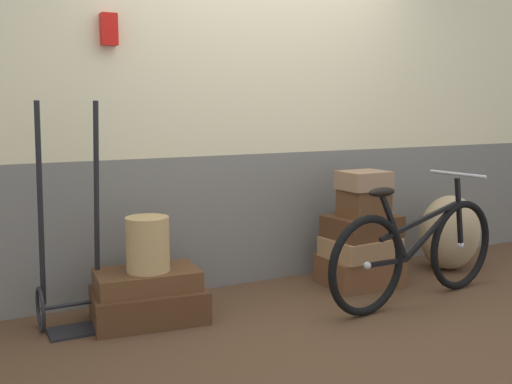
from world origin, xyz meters
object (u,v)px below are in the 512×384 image
Objects in this scene: suitcase_3 at (360,247)px; wicker_basket at (148,244)px; suitcase_1 at (147,279)px; burlap_sack at (450,232)px; bicycle at (417,252)px; suitcase_4 at (362,226)px; suitcase_2 at (359,270)px; luggage_trolley at (73,274)px; suitcase_5 at (364,202)px; suitcase_6 at (364,180)px; suitcase_0 at (149,305)px.

suitcase_3 is 1.65m from wicker_basket.
burlap_sack is (2.56, -0.03, 0.05)m from suitcase_1.
bicycle is at bearing -148.78° from burlap_sack.
suitcase_4 is 1.51× the size of wicker_basket.
suitcase_2 is 0.34m from suitcase_4.
suitcase_1 is 1.85× the size of wicker_basket.
suitcase_4 is 2.11m from luggage_trolley.
suitcase_4 is at bearing 98.88° from bicycle.
suitcase_6 is (-0.02, -0.02, 0.17)m from suitcase_5.
suitcase_3 is at bearing 6.05° from suitcase_0.
bicycle is at bearing -87.31° from suitcase_5.
burlap_sack is at bearing 31.22° from bicycle.
suitcase_1 is (-0.00, 0.02, 0.16)m from suitcase_0.
wicker_basket reaches higher than suitcase_0.
bicycle is at bearing -15.50° from luggage_trolley.
burlap_sack reaches higher than suitcase_3.
suitcase_5 is 1.67m from wicker_basket.
luggage_trolley is 2.26m from bicycle.
burlap_sack is at bearing 4.02° from suitcase_2.
suitcase_1 is 1.86× the size of suitcase_6.
suitcase_2 is 0.94m from burlap_sack.
bicycle is (-0.81, -0.49, 0.04)m from burlap_sack.
suitcase_1 is at bearing -176.58° from suitcase_2.
luggage_trolley reaches higher than wicker_basket.
suitcase_2 is 0.88× the size of burlap_sack.
suitcase_5 is at bearing -3.07° from luggage_trolley.
suitcase_4 is at bearing -2.74° from luggage_trolley.
suitcase_6 is at bearing -3.53° from luggage_trolley.
suitcase_3 is at bearing 102.58° from bicycle.
suitcase_6 is at bearing -0.77° from wicker_basket.
suitcase_1 is at bearing 177.20° from suitcase_6.
suitcase_1 is 2.56m from burlap_sack.
suitcase_4 is (1.66, -0.02, 0.18)m from suitcase_1.
suitcase_6 is 0.21× the size of bicycle.
suitcase_4 is (1.66, 0.00, 0.34)m from suitcase_0.
suitcase_1 is at bearing 103.90° from suitcase_0.
bicycle reaches higher than suitcase_3.
wicker_basket is at bearing -77.97° from suitcase_1.
wicker_basket is at bearing -77.09° from suitcase_0.
luggage_trolley reaches higher than bicycle.
wicker_basket is 0.55× the size of burlap_sack.
suitcase_1 is 0.39× the size of bicycle.
bicycle reaches higher than wicker_basket.
burlap_sack is at bearing -0.10° from suitcase_6.
suitcase_5 is at bearing 4.17° from suitcase_1.
suitcase_2 is 0.33× the size of bicycle.
suitcase_0 is at bearing 96.12° from wicker_basket.
luggage_trolley reaches higher than suitcase_2.
suitcase_2 is at bearing 101.61° from bicycle.
suitcase_3 is at bearing -3.38° from luggage_trolley.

